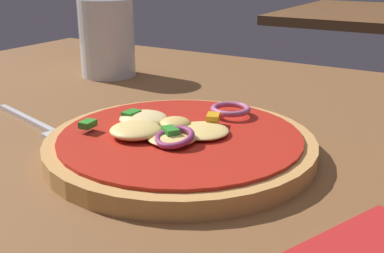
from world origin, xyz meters
The scene contains 4 objects.
dining_table centered at (0.00, 0.00, 0.01)m, with size 1.23×0.93×0.03m.
pizza centered at (-0.05, 0.03, 0.04)m, with size 0.24×0.24×0.03m.
fork centered at (-0.21, 0.01, 0.03)m, with size 0.17×0.06×0.01m.
beer_glass centered at (-0.31, 0.23, 0.08)m, with size 0.08×0.08×0.11m.
Camera 1 is at (0.16, -0.31, 0.20)m, focal length 44.87 mm.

